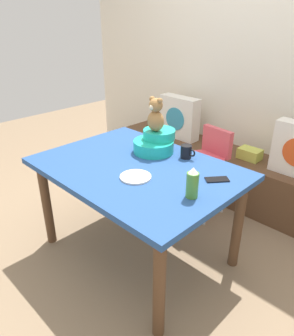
% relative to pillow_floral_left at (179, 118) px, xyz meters
% --- Properties ---
extents(ground_plane, '(8.00, 8.00, 0.00)m').
position_rel_pillow_floral_left_xyz_m(ground_plane, '(0.63, -1.22, -0.68)').
color(ground_plane, '#8C7256').
extents(back_wall, '(4.40, 0.10, 2.60)m').
position_rel_pillow_floral_left_xyz_m(back_wall, '(0.63, 0.29, 0.62)').
color(back_wall, silver).
rests_on(back_wall, ground_plane).
extents(window_bench, '(2.60, 0.44, 0.46)m').
position_rel_pillow_floral_left_xyz_m(window_bench, '(0.63, 0.02, -0.45)').
color(window_bench, brown).
rests_on(window_bench, ground_plane).
extents(pillow_floral_left, '(0.44, 0.15, 0.44)m').
position_rel_pillow_floral_left_xyz_m(pillow_floral_left, '(0.00, 0.00, 0.00)').
color(pillow_floral_left, white).
rests_on(pillow_floral_left, window_bench).
extents(book_stack, '(0.20, 0.14, 0.10)m').
position_rel_pillow_floral_left_xyz_m(book_stack, '(0.83, 0.02, -0.17)').
color(book_stack, '#C1CB50').
rests_on(book_stack, window_bench).
extents(dining_table, '(1.37, 0.99, 0.74)m').
position_rel_pillow_floral_left_xyz_m(dining_table, '(0.63, -1.22, -0.04)').
color(dining_table, '#264C8C').
rests_on(dining_table, ground_plane).
extents(highchair, '(0.36, 0.48, 0.79)m').
position_rel_pillow_floral_left_xyz_m(highchair, '(0.65, -0.42, -0.16)').
color(highchair, '#D84C59').
rests_on(highchair, ground_plane).
extents(infant_seat_teal, '(0.30, 0.33, 0.16)m').
position_rel_pillow_floral_left_xyz_m(infant_seat_teal, '(0.55, -0.94, 0.13)').
color(infant_seat_teal, '#1EB59E').
rests_on(infant_seat_teal, dining_table).
extents(teddy_bear, '(0.13, 0.12, 0.25)m').
position_rel_pillow_floral_left_xyz_m(teddy_bear, '(0.55, -0.95, 0.34)').
color(teddy_bear, '#A0723F').
rests_on(teddy_bear, infant_seat_teal).
extents(ketchup_bottle, '(0.07, 0.07, 0.18)m').
position_rel_pillow_floral_left_xyz_m(ketchup_bottle, '(1.15, -1.28, 0.15)').
color(ketchup_bottle, '#4C8C33').
rests_on(ketchup_bottle, dining_table).
extents(coffee_mug, '(0.12, 0.08, 0.09)m').
position_rel_pillow_floral_left_xyz_m(coffee_mug, '(0.79, -0.88, 0.11)').
color(coffee_mug, black).
rests_on(coffee_mug, dining_table).
extents(dinner_plate_near, '(0.20, 0.20, 0.01)m').
position_rel_pillow_floral_left_xyz_m(dinner_plate_near, '(0.75, -1.35, 0.07)').
color(dinner_plate_near, white).
rests_on(dinner_plate_near, dining_table).
extents(cell_phone, '(0.14, 0.16, 0.01)m').
position_rel_pillow_floral_left_xyz_m(cell_phone, '(1.14, -1.01, 0.06)').
color(cell_phone, black).
rests_on(cell_phone, dining_table).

